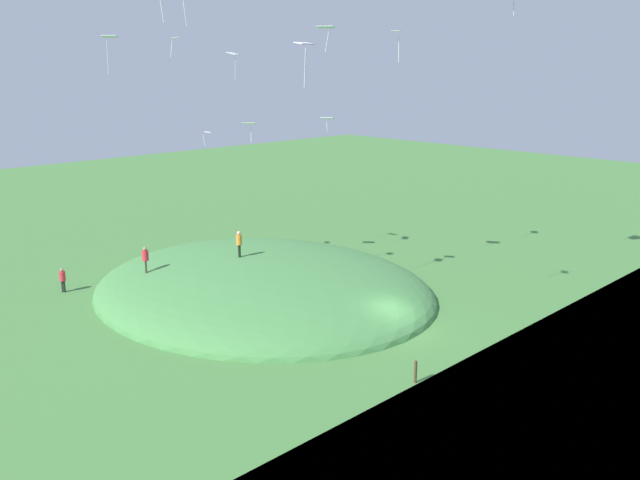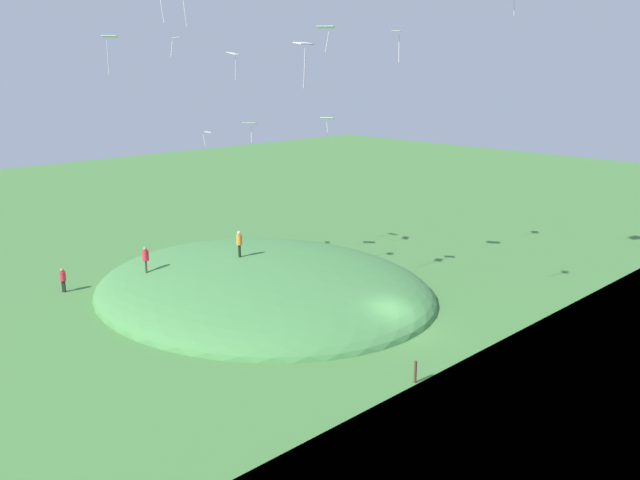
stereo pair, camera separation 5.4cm
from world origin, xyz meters
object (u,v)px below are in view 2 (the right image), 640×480
object	(u,v)px
person_on_hilltop	(146,257)
kite_12	(234,55)
kite_1	(304,47)
kite_6	(327,119)
kite_11	(207,133)
kite_5	(326,28)
kite_10	(250,124)
kite_3	(397,33)
person_with_child	(63,277)
mooring_post	(415,372)
kite_4	(109,39)
kite_0	(176,39)
person_watching_kites	(239,241)

from	to	relation	value
person_on_hilltop	kite_12	xyz separation A→B (m)	(-1.04, -6.82, 12.65)
person_on_hilltop	kite_1	world-z (taller)	kite_1
kite_1	kite_6	distance (m)	18.20
kite_6	kite_11	world-z (taller)	kite_6
kite_5	kite_1	bearing A→B (deg)	132.89
person_on_hilltop	kite_10	distance (m)	11.82
kite_3	kite_10	world-z (taller)	kite_3
kite_3	kite_5	world-z (taller)	kite_5
person_with_child	kite_6	world-z (taller)	kite_6
kite_1	kite_11	bearing A→B (deg)	-26.35
kite_5	mooring_post	bearing A→B (deg)	152.62
person_on_hilltop	kite_4	size ratio (longest dim) A/B	0.80
person_with_child	kite_0	size ratio (longest dim) A/B	1.51
person_with_child	kite_3	size ratio (longest dim) A/B	0.81
mooring_post	kite_5	bearing A→B (deg)	-27.38
person_watching_kites	kite_4	xyz separation A→B (m)	(1.93, 7.25, 12.77)
person_on_hilltop	mooring_post	bearing A→B (deg)	38.15
kite_4	kite_11	xyz separation A→B (m)	(3.27, -8.65, -6.07)
kite_10	kite_11	distance (m)	3.17
kite_3	kite_5	distance (m)	6.01
kite_4	kite_10	distance (m)	11.92
kite_6	kite_5	bearing A→B (deg)	-32.06
person_watching_kites	kite_3	size ratio (longest dim) A/B	0.88
person_with_child	kite_5	distance (m)	23.60
person_watching_kites	kite_12	world-z (taller)	kite_12
kite_5	kite_10	world-z (taller)	kite_5
person_on_hilltop	kite_5	world-z (taller)	kite_5
person_watching_kites	kite_5	world-z (taller)	kite_5
person_watching_kites	kite_3	distance (m)	17.39
kite_1	kite_10	xyz separation A→B (m)	(19.42, -12.75, -4.59)
kite_3	kite_12	size ratio (longest dim) A/B	1.14
kite_5	mooring_post	xyz separation A→B (m)	(-12.81, 6.63, -16.33)
person_on_hilltop	kite_1	xyz separation A→B (m)	(-19.55, 4.04, 12.57)
person_watching_kites	kite_3	world-z (taller)	kite_3
kite_4	kite_5	world-z (taller)	kite_5
person_with_child	kite_4	bearing A→B (deg)	160.25
kite_10	kite_5	bearing A→B (deg)	-175.03
person_on_hilltop	kite_0	world-z (taller)	kite_0
person_watching_kites	kite_11	world-z (taller)	kite_11
kite_4	person_watching_kites	bearing A→B (deg)	-104.89
kite_12	kite_6	bearing A→B (deg)	-160.87
kite_0	kite_3	world-z (taller)	kite_3
kite_1	kite_3	xyz separation A→B (m)	(11.73, -19.33, 1.48)
kite_6	kite_12	xyz separation A→B (m)	(6.50, 2.26, 3.93)
person_on_hilltop	kite_3	xyz separation A→B (m)	(-7.83, -15.29, 14.06)
kite_11	kite_6	bearing A→B (deg)	-166.91
kite_0	kite_5	distance (m)	9.18
kite_3	kite_6	bearing A→B (deg)	87.37
kite_0	kite_11	xyz separation A→B (m)	(5.59, -5.77, -6.11)
person_on_hilltop	kite_10	xyz separation A→B (m)	(-0.14, -8.71, 7.98)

